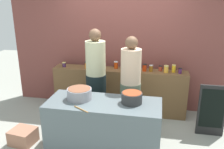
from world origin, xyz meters
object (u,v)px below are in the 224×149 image
preserve_jar_9 (174,68)px  preserve_jar_6 (151,68)px  preserve_jar_1 (86,65)px  cook_in_cap (130,92)px  preserve_jar_0 (64,65)px  preserve_jar_3 (116,65)px  preserve_jar_2 (96,66)px  cooking_pot_center (132,98)px  preserve_jar_10 (180,71)px  chalkboard_sign (212,111)px  wooden_spoon (81,109)px  bread_crate (23,136)px  cook_with_tongs (96,83)px  preserve_jar_4 (124,66)px  preserve_jar_8 (166,69)px  cooking_pot_left (79,94)px  preserve_jar_5 (145,68)px  preserve_jar_7 (160,68)px

preserve_jar_9 → preserve_jar_6: bearing=-174.5°
preserve_jar_1 → cook_in_cap: size_ratio=0.08×
preserve_jar_0 → preserve_jar_6: size_ratio=0.78×
preserve_jar_3 → preserve_jar_6: 0.71m
preserve_jar_0 → preserve_jar_2: size_ratio=0.83×
preserve_jar_2 → cooking_pot_center: bearing=-56.0°
preserve_jar_10 → cook_in_cap: (-0.85, -0.77, -0.19)m
chalkboard_sign → wooden_spoon: bearing=-150.6°
preserve_jar_2 → bread_crate: bearing=-122.3°
preserve_jar_9 → cooking_pot_center: size_ratio=0.48×
wooden_spoon → cook_with_tongs: bearing=94.1°
preserve_jar_2 → preserve_jar_4: preserve_jar_4 is taller
preserve_jar_8 → chalkboard_sign: preserve_jar_8 is taller
cooking_pot_left → cook_with_tongs: size_ratio=0.21×
cooking_pot_center → preserve_jar_4: bearing=103.1°
cook_with_tongs → preserve_jar_6: bearing=31.1°
preserve_jar_2 → wooden_spoon: (0.21, -1.65, -0.14)m
preserve_jar_5 → cook_with_tongs: cook_with_tongs is taller
preserve_jar_0 → bread_crate: 1.66m
preserve_jar_1 → bread_crate: bearing=-115.8°
preserve_jar_6 → chalkboard_sign: preserve_jar_6 is taller
cooking_pot_left → bread_crate: cooking_pot_left is taller
preserve_jar_1 → preserve_jar_7: bearing=4.4°
bread_crate → preserve_jar_2: bearing=57.7°
preserve_jar_1 → cooking_pot_center: preserve_jar_1 is taller
preserve_jar_7 → bread_crate: (-2.16, -1.53, -0.84)m
preserve_jar_9 → chalkboard_sign: size_ratio=0.16×
preserve_jar_3 → cooking_pot_left: preserve_jar_3 is taller
preserve_jar_6 → cooking_pot_left: 1.68m
cook_with_tongs → cooking_pot_left: bearing=-94.2°
preserve_jar_5 → cook_in_cap: size_ratio=0.08×
preserve_jar_1 → cooking_pot_left: 1.34m
preserve_jar_8 → cooking_pot_center: (-0.50, -1.31, -0.07)m
preserve_jar_4 → cook_in_cap: size_ratio=0.07×
preserve_jar_0 → cook_in_cap: bearing=-27.2°
preserve_jar_9 → bread_crate: size_ratio=0.39×
preserve_jar_9 → chalkboard_sign: (0.64, -0.63, -0.52)m
cooking_pot_left → preserve_jar_0: bearing=120.3°
preserve_jar_8 → bread_crate: size_ratio=0.37×
preserve_jar_1 → cooking_pot_center: bearing=-50.2°
preserve_jar_1 → cook_with_tongs: size_ratio=0.07×
preserve_jar_9 → cooking_pot_left: size_ratio=0.39×
preserve_jar_5 → cook_with_tongs: size_ratio=0.08×
preserve_jar_2 → cooking_pot_left: 1.31m
preserve_jar_0 → preserve_jar_7: (1.96, 0.11, 0.00)m
preserve_jar_4 → preserve_jar_0: bearing=-177.2°
preserve_jar_8 → cook_with_tongs: size_ratio=0.08×
preserve_jar_2 → preserve_jar_3: 0.40m
preserve_jar_4 → cook_with_tongs: bearing=-124.9°
preserve_jar_5 → wooden_spoon: size_ratio=0.50×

